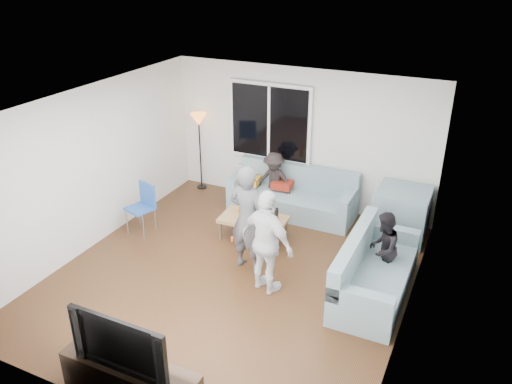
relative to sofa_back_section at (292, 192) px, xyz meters
The scene contains 32 objects.
floor 2.31m from the sofa_back_section, 91.10° to the right, with size 5.00×5.50×0.04m, color #56351C.
ceiling 3.16m from the sofa_back_section, 91.10° to the right, with size 5.00×5.50×0.04m, color white.
wall_back 1.01m from the sofa_back_section, 94.98° to the left, with size 5.00×0.04×2.60m, color silver.
wall_front 5.12m from the sofa_back_section, 90.50° to the right, with size 5.00×0.04×2.60m, color silver.
wall_left 3.53m from the sofa_back_section, 138.48° to the right, with size 0.04×5.50×2.60m, color silver.
wall_right 3.47m from the sofa_back_section, 42.51° to the right, with size 0.04×5.50×2.60m, color silver.
window_frame 1.36m from the sofa_back_section, 146.87° to the left, with size 1.62×0.06×1.47m, color white.
window_glass 1.35m from the sofa_back_section, 149.44° to the left, with size 1.50×0.02×1.35m, color black.
window_mullion 1.35m from the sofa_back_section, 150.11° to the left, with size 0.05×0.03×1.35m, color white.
radiator 0.76m from the sofa_back_section, 149.44° to the left, with size 1.30×0.12×0.62m, color silver.
potted_plant 0.70m from the sofa_back_section, 144.66° to the left, with size 0.18×0.14×0.32m, color #3C712D.
vase 0.95m from the sofa_back_section, 157.36° to the left, with size 0.15×0.15×0.15m, color white.
sofa_back_section is the anchor object (origin of this frame).
sofa_right_section 2.67m from the sofa_back_section, 42.34° to the right, with size 0.85×2.00×0.85m, color gray, non-canonical shape.
sofa_corner 1.97m from the sofa_back_section, ahead, with size 0.85×0.85×0.85m, color gray.
cushion_yellow 0.87m from the sofa_back_section, behind, with size 0.38×0.32×0.14m, color orange.
cushion_red 0.25m from the sofa_back_section, 164.95° to the left, with size 0.36×0.30×0.13m, color maroon.
coffee_table 1.20m from the sofa_back_section, 101.35° to the right, with size 1.10×0.60×0.40m, color #AC7F53.
pitcher 1.22m from the sofa_back_section, 104.31° to the right, with size 0.17×0.17×0.17m, color maroon.
side_chair 2.73m from the sofa_back_section, 140.10° to the right, with size 0.40×0.40×0.86m, color #2553A4, non-canonical shape.
floor_lamp 2.14m from the sofa_back_section, behind, with size 0.32×0.32×1.56m, color orange, non-canonical shape.
player_left 2.01m from the sofa_back_section, 88.08° to the right, with size 0.61×0.40×1.68m, color #494A4E.
player_right 2.45m from the sofa_back_section, 76.82° to the right, with size 0.91×0.38×1.55m, color silver.
spectator_right 2.47m from the sofa_back_section, 36.86° to the right, with size 0.54×0.42×1.12m, color black.
spectator_back 0.41m from the sofa_back_section, behind, with size 0.72×0.42×1.12m, color black.
tv_console 4.77m from the sofa_back_section, 89.70° to the right, with size 1.60×0.40×0.44m, color #332519.
television 4.78m from the sofa_back_section, 89.70° to the right, with size 1.17×0.15×0.68m, color black.
bottle_d 1.25m from the sofa_back_section, 88.55° to the right, with size 0.07×0.07×0.23m, color red.
bottle_e 1.03m from the sofa_back_section, 83.21° to the right, with size 0.07×0.07×0.19m, color black.
bottle_c 1.03m from the sofa_back_section, 101.45° to the right, with size 0.07×0.07×0.19m, color black.
bottle_b 1.38m from the sofa_back_section, 105.57° to the right, with size 0.08×0.08×0.25m, color #167E23.
bottle_a 1.20m from the sofa_back_section, 115.31° to the right, with size 0.07×0.07×0.21m, color orange.
Camera 1 is at (3.06, -5.67, 4.41)m, focal length 35.96 mm.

